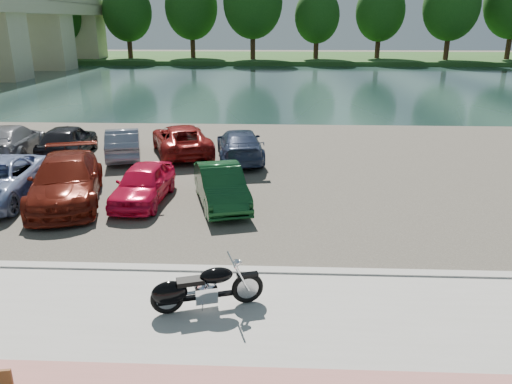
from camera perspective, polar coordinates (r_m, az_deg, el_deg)
ground at (r=10.30m, az=-1.96°, el=-14.60°), size 200.00×200.00×0.00m
promenade at (r=9.45m, az=-2.46°, el=-17.68°), size 60.00×6.00×0.10m
kerb at (r=11.98m, az=-1.22°, el=-9.04°), size 60.00×0.30×0.14m
parking_lot at (r=20.37m, az=0.42°, el=2.77°), size 60.00×18.00×0.04m
river at (r=48.89m, az=1.73°, el=12.23°), size 120.00×40.00×0.00m
far_bank at (r=80.74m, az=2.11°, el=15.08°), size 120.00×24.00×0.60m
far_trees at (r=74.46m, az=5.71°, el=20.22°), size 70.25×10.68×12.52m
motorcycle at (r=10.33m, az=-6.74°, el=-10.97°), size 2.27×1.00×1.05m
car_3 at (r=17.35m, az=-20.91°, el=1.26°), size 3.45×5.56×1.50m
car_4 at (r=16.71m, az=-12.77°, el=0.96°), size 1.64×3.74×1.25m
car_5 at (r=16.08m, az=-4.02°, el=0.72°), size 2.34×4.08×1.27m
car_7 at (r=24.19m, az=-26.35°, el=5.21°), size 2.80×5.25×1.45m
car_8 at (r=23.40m, az=-20.74°, el=5.54°), size 1.98×4.33×1.44m
car_9 at (r=22.47m, az=-14.93°, el=5.43°), size 2.38×4.16×1.30m
car_10 at (r=22.50m, az=-8.53°, el=5.94°), size 3.68×5.30×1.34m
car_11 at (r=21.37m, az=-1.87°, el=5.41°), size 2.51×4.75×1.31m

